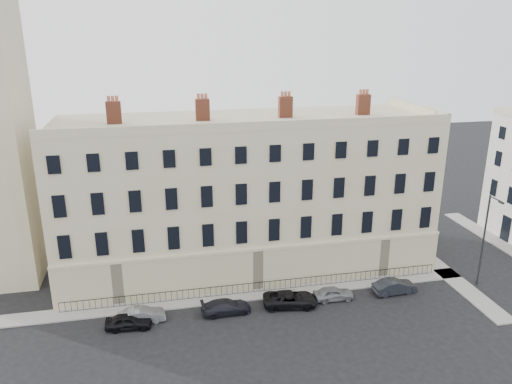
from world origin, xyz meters
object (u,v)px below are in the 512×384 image
at_px(car_c, 226,307).
at_px(car_f, 394,287).
at_px(car_a, 129,321).
at_px(car_e, 333,293).
at_px(car_b, 142,315).
at_px(car_d, 290,299).
at_px(streetlamp, 485,237).

relative_size(car_c, car_f, 1.05).
distance_m(car_a, car_e, 17.84).
xyz_separation_m(car_b, car_f, (22.71, 0.04, 0.04)).
distance_m(car_b, car_d, 12.75).
bearing_deg(car_e, car_a, 93.31).
bearing_deg(streetlamp, car_e, 177.41).
bearing_deg(car_b, car_e, -93.68).
distance_m(car_d, car_f, 9.97).
distance_m(car_d, car_e, 4.06).
bearing_deg(streetlamp, car_c, 178.37).
bearing_deg(car_a, car_b, -50.38).
xyz_separation_m(car_b, streetlamp, (31.22, -0.17, 4.35)).
height_order(car_d, streetlamp, streetlamp).
bearing_deg(streetlamp, car_f, 177.10).
bearing_deg(car_f, streetlamp, -94.28).
distance_m(car_e, streetlamp, 15.07).
xyz_separation_m(car_e, car_f, (5.92, -0.06, 0.05)).
relative_size(car_e, streetlamp, 0.41).
bearing_deg(car_a, streetlamp, -84.70).
xyz_separation_m(car_d, car_f, (9.97, 0.17, 0.00)).
xyz_separation_m(car_c, car_d, (5.71, -0.00, 0.05)).
bearing_deg(car_d, car_b, 97.79).
bearing_deg(car_d, car_e, -78.34).
height_order(car_b, car_d, car_d).
bearing_deg(car_a, car_c, -81.43).
bearing_deg(car_d, car_f, -80.65).
bearing_deg(car_f, car_b, 87.18).
relative_size(car_c, car_d, 0.89).
bearing_deg(car_b, car_f, -93.93).
bearing_deg(car_e, car_d, 93.92).
distance_m(car_a, car_f, 23.75).
bearing_deg(streetlamp, car_d, 178.36).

